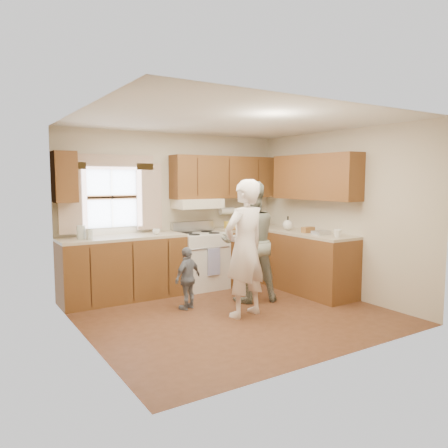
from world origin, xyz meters
TOP-DOWN VIEW (x-y plane):
  - room at (0.00, 0.00)m, footprint 3.80×3.80m
  - kitchen_fixtures at (0.61, 1.08)m, footprint 3.80×2.25m
  - stove at (0.30, 1.44)m, footprint 0.76×0.67m
  - woman_left at (0.07, -0.15)m, footprint 0.71×0.53m
  - woman_right at (0.53, 0.39)m, footprint 0.99×0.86m
  - child at (-0.41, 0.52)m, footprint 0.54×0.40m

SIDE VIEW (x-z plane):
  - child at x=-0.41m, z-range 0.00..0.85m
  - stove at x=0.30m, z-range -0.07..1.00m
  - kitchen_fixtures at x=0.61m, z-range -0.24..1.91m
  - woman_right at x=0.53m, z-range 0.00..1.74m
  - woman_left at x=0.07m, z-range 0.00..1.77m
  - room at x=0.00m, z-range -0.65..3.15m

